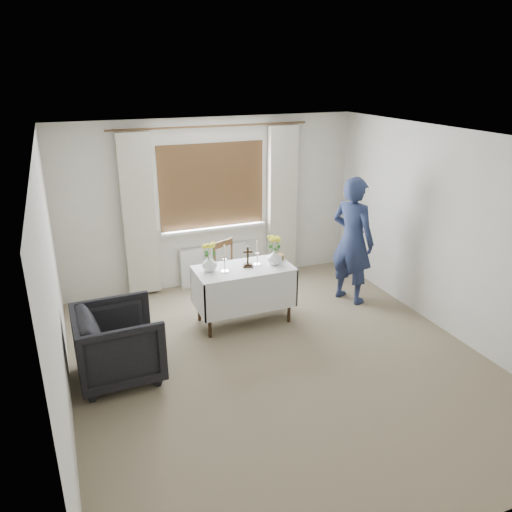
{
  "coord_description": "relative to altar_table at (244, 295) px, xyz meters",
  "views": [
    {
      "loc": [
        -2.08,
        -4.43,
        3.14
      ],
      "look_at": [
        0.05,
        0.87,
        0.98
      ],
      "focal_mm": 35.0,
      "sensor_mm": 36.0,
      "label": 1
    }
  ],
  "objects": [
    {
      "name": "radiator",
      "position": [
        0.04,
        1.35,
        -0.08
      ],
      "size": [
        1.1,
        0.1,
        0.6
      ],
      "primitive_type": "cube",
      "color": "silver",
      "rests_on": "ground"
    },
    {
      "name": "flower_vase_right",
      "position": [
        0.41,
        -0.04,
        0.48
      ],
      "size": [
        0.23,
        0.23,
        0.2
      ],
      "primitive_type": "imported",
      "rotation": [
        0.0,
        0.0,
        0.2
      ],
      "color": "white",
      "rests_on": "altar_table"
    },
    {
      "name": "person",
      "position": [
        1.64,
        0.06,
        0.52
      ],
      "size": [
        0.66,
        0.77,
        1.8
      ],
      "primitive_type": "imported",
      "rotation": [
        0.0,
        0.0,
        1.99
      ],
      "color": "navy",
      "rests_on": "ground"
    },
    {
      "name": "armchair",
      "position": [
        -1.67,
        -0.68,
        0.02
      ],
      "size": [
        0.9,
        0.88,
        0.8
      ],
      "primitive_type": "imported",
      "rotation": [
        0.0,
        0.0,
        1.6
      ],
      "color": "black",
      "rests_on": "ground"
    },
    {
      "name": "flower_vase_left",
      "position": [
        -0.43,
        0.06,
        0.48
      ],
      "size": [
        0.23,
        0.23,
        0.2
      ],
      "primitive_type": "imported",
      "rotation": [
        0.0,
        0.0,
        -0.26
      ],
      "color": "white",
      "rests_on": "altar_table"
    },
    {
      "name": "candlestick_right",
      "position": [
        0.2,
        0.03,
        0.55
      ],
      "size": [
        0.1,
        0.1,
        0.33
      ],
      "primitive_type": null,
      "rotation": [
        0.0,
        0.0,
        -0.12
      ],
      "color": "silver",
      "rests_on": "altar_table"
    },
    {
      "name": "wicker_basket",
      "position": [
        0.52,
        0.12,
        0.41
      ],
      "size": [
        0.22,
        0.22,
        0.07
      ],
      "primitive_type": "cylinder",
      "rotation": [
        0.0,
        0.0,
        -0.33
      ],
      "color": "brown",
      "rests_on": "altar_table"
    },
    {
      "name": "altar_table",
      "position": [
        0.0,
        0.0,
        0.0
      ],
      "size": [
        1.24,
        0.64,
        0.76
      ],
      "primitive_type": "cube",
      "color": "white",
      "rests_on": "ground"
    },
    {
      "name": "ground",
      "position": [
        0.04,
        -1.07,
        -0.38
      ],
      "size": [
        5.0,
        5.0,
        0.0
      ],
      "primitive_type": "plane",
      "color": "#847A5B",
      "rests_on": "ground"
    },
    {
      "name": "wooden_cross",
      "position": [
        0.06,
        0.01,
        0.52
      ],
      "size": [
        0.15,
        0.12,
        0.27
      ],
      "primitive_type": null,
      "rotation": [
        0.0,
        0.0,
        -0.27
      ],
      "color": "black",
      "rests_on": "altar_table"
    },
    {
      "name": "candlestick_left",
      "position": [
        -0.26,
        -0.04,
        0.56
      ],
      "size": [
        0.11,
        0.11,
        0.35
      ],
      "primitive_type": null,
      "rotation": [
        0.0,
        0.0,
        -0.08
      ],
      "color": "silver",
      "rests_on": "altar_table"
    },
    {
      "name": "wooden_chair",
      "position": [
        0.11,
        0.79,
        0.03
      ],
      "size": [
        0.5,
        0.5,
        0.83
      ],
      "primitive_type": null,
      "rotation": [
        0.0,
        0.0,
        0.41
      ],
      "color": "#56361D",
      "rests_on": "ground"
    }
  ]
}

